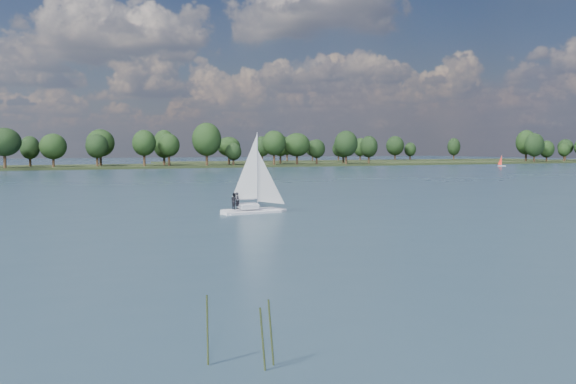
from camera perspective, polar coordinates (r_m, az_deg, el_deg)
name	(u,v)px	position (r m, az deg, el deg)	size (l,w,h in m)	color
ground	(108,185)	(125.97, -15.71, 0.61)	(700.00, 700.00, 0.00)	#233342
far_shore	(51,168)	(237.02, -20.35, 1.99)	(660.00, 40.00, 1.50)	black
far_shore_back	(367,162)	(337.03, 7.04, 2.70)	(220.00, 30.00, 1.40)	black
sailboat	(252,190)	(68.19, -3.25, 0.20)	(7.01, 2.49, 9.05)	silver
dinghy_orange	(502,163)	(262.08, 18.47, 2.43)	(3.11, 2.36, 4.66)	silver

